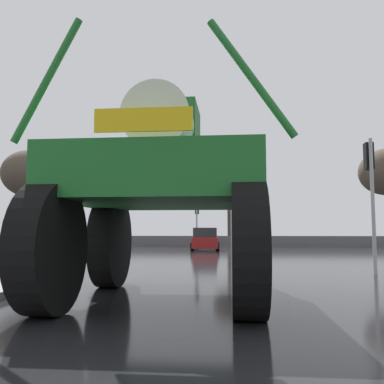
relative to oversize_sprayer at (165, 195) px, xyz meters
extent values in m
plane|color=black|center=(0.15, 11.02, -1.99)|extent=(120.00, 120.00, 0.00)
cylinder|color=black|center=(-1.55, 1.69, -0.96)|extent=(0.51, 2.07, 2.07)
cylinder|color=black|center=(1.54, 1.70, -0.96)|extent=(0.51, 2.07, 2.07)
cylinder|color=black|center=(-1.54, -1.67, -0.96)|extent=(0.51, 2.07, 2.07)
cylinder|color=black|center=(1.55, -1.66, -0.96)|extent=(0.51, 2.07, 2.07)
cube|color=#1E6B28|center=(0.00, 0.02, 0.25)|extent=(3.61, 4.07, 0.89)
cube|color=#1A5B22|center=(0.00, 0.43, 1.29)|extent=(1.23, 1.33, 1.17)
cylinder|color=silver|center=(0.00, -0.57, 1.30)|extent=(1.20, 1.23, 1.19)
cylinder|color=#1E6B28|center=(-1.61, -1.82, 1.69)|extent=(1.13, 0.13, 2.03)
cylinder|color=#1E6B28|center=(1.62, -1.80, 1.62)|extent=(1.35, 0.13, 1.91)
cube|color=yellow|center=(0.01, -2.04, 0.95)|extent=(1.48, 0.05, 0.36)
cube|color=maroon|center=(-0.67, 20.95, -1.47)|extent=(1.95, 4.20, 0.70)
cube|color=#23282D|center=(-0.66, 20.80, -0.80)|extent=(1.69, 2.19, 0.64)
cylinder|color=black|center=(-1.61, 22.24, -1.69)|extent=(0.22, 0.61, 0.60)
cylinder|color=black|center=(0.09, 22.35, -1.69)|extent=(0.22, 0.61, 0.60)
cylinder|color=black|center=(-1.44, 19.55, -1.69)|extent=(0.22, 0.61, 0.60)
cylinder|color=black|center=(0.26, 19.66, -1.69)|extent=(0.22, 0.61, 0.60)
cylinder|color=#A8AAAF|center=(-4.84, 5.15, -0.22)|extent=(0.11, 0.11, 3.54)
cube|color=black|center=(-4.84, 5.36, 1.03)|extent=(0.24, 0.32, 0.84)
sphere|color=red|center=(-4.84, 5.55, 1.30)|extent=(0.17, 0.17, 0.17)
sphere|color=#3C2403|center=(-4.84, 5.55, 1.03)|extent=(0.17, 0.17, 0.17)
sphere|color=black|center=(-4.84, 5.55, 0.76)|extent=(0.17, 0.17, 0.17)
cylinder|color=#A8AAAF|center=(5.51, 5.15, 0.07)|extent=(0.11, 0.11, 4.13)
cube|color=black|center=(5.51, 5.36, 1.62)|extent=(0.24, 0.32, 0.84)
sphere|color=red|center=(5.51, 5.55, 1.89)|extent=(0.17, 0.17, 0.17)
sphere|color=#3C2403|center=(5.51, 5.55, 1.62)|extent=(0.17, 0.17, 0.17)
sphere|color=black|center=(5.51, 5.55, 1.35)|extent=(0.17, 0.17, 0.17)
cylinder|color=#A8AAAF|center=(1.14, 20.07, -0.10)|extent=(0.11, 0.11, 3.78)
cube|color=black|center=(1.14, 20.29, 1.27)|extent=(0.24, 0.32, 0.84)
sphere|color=red|center=(1.14, 20.48, 1.54)|extent=(0.17, 0.17, 0.17)
sphere|color=#3C2403|center=(1.14, 20.48, 1.27)|extent=(0.17, 0.17, 0.17)
sphere|color=black|center=(1.14, 20.48, 1.00)|extent=(0.17, 0.17, 0.17)
cylinder|color=#A8AAAF|center=(-1.16, 20.07, -0.31)|extent=(0.11, 0.11, 3.37)
cube|color=black|center=(-1.16, 20.29, 0.86)|extent=(0.24, 0.32, 0.84)
sphere|color=red|center=(-1.16, 20.48, 1.13)|extent=(0.17, 0.17, 0.17)
sphere|color=#3C2403|center=(-1.16, 20.48, 0.86)|extent=(0.17, 0.17, 0.17)
sphere|color=black|center=(-1.16, 20.48, 0.59)|extent=(0.17, 0.17, 0.17)
cylinder|color=#473828|center=(-10.60, 15.46, -0.23)|extent=(0.28, 0.28, 3.53)
ellipsoid|color=brown|center=(-10.60, 15.46, 2.67)|extent=(3.22, 3.22, 2.74)
cylinder|color=#473828|center=(0.90, 32.23, 0.28)|extent=(0.43, 0.43, 4.56)
ellipsoid|color=brown|center=(0.90, 32.23, 3.70)|extent=(3.24, 3.24, 2.75)
cube|color=#59595B|center=(0.15, 27.05, -1.54)|extent=(30.73, 0.24, 0.90)
camera|label=1|loc=(1.34, -8.08, -0.69)|focal=39.60mm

